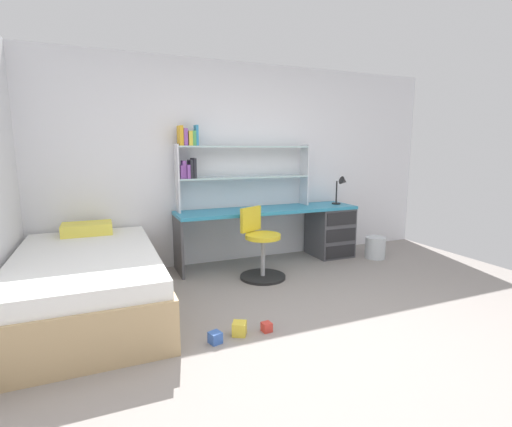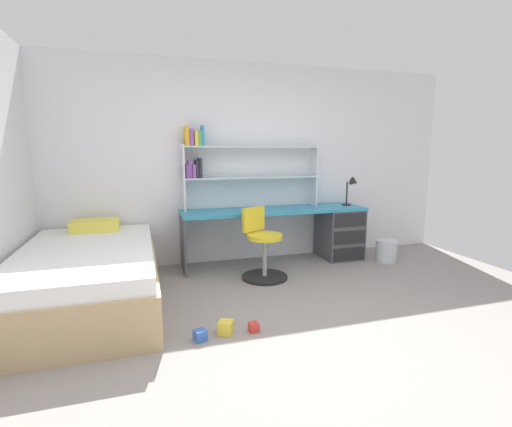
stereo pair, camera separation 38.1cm
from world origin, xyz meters
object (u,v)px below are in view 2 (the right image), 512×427
at_px(bookshelf_hutch, 232,162).
at_px(toy_block_red_1, 254,327).
at_px(bed_platform, 88,277).
at_px(swivel_chair, 263,251).
at_px(waste_bin, 386,251).
at_px(desk_lamp, 353,187).
at_px(toy_block_yellow_2, 226,327).
at_px(desk, 320,229).
at_px(toy_block_blue_0, 200,335).

distance_m(bookshelf_hutch, toy_block_red_1, 2.28).
distance_m(bookshelf_hutch, bed_platform, 2.12).
xyz_separation_m(swivel_chair, bed_platform, (-1.80, -0.25, -0.04)).
bearing_deg(waste_bin, desk_lamp, 132.99).
bearing_deg(toy_block_yellow_2, desk, 45.36).
distance_m(waste_bin, toy_block_yellow_2, 2.76).
height_order(desk_lamp, toy_block_red_1, desk_lamp).
distance_m(desk_lamp, bed_platform, 3.36).
bearing_deg(swivel_chair, desk, 27.36).
bearing_deg(waste_bin, bed_platform, -173.91).
bearing_deg(desk_lamp, waste_bin, -47.01).
xyz_separation_m(bookshelf_hutch, bed_platform, (-1.61, -0.92, -1.02)).
distance_m(desk, toy_block_blue_0, 2.57).
bearing_deg(toy_block_blue_0, toy_block_red_1, 2.31).
relative_size(desk, bed_platform, 1.13).
xyz_separation_m(desk, toy_block_blue_0, (-1.87, -1.73, -0.37)).
bearing_deg(desk, toy_block_yellow_2, -134.64).
distance_m(bed_platform, toy_block_red_1, 1.65).
height_order(bookshelf_hutch, desk_lamp, bookshelf_hutch).
relative_size(toy_block_blue_0, toy_block_red_1, 1.16).
relative_size(bookshelf_hutch, desk_lamp, 4.54).
distance_m(bed_platform, toy_block_blue_0, 1.34).
bearing_deg(swivel_chair, toy_block_blue_0, -126.41).
distance_m(toy_block_blue_0, toy_block_yellow_2, 0.22).
bearing_deg(waste_bin, toy_block_blue_0, -152.91).
height_order(bed_platform, toy_block_blue_0, bed_platform).
xyz_separation_m(bed_platform, toy_block_blue_0, (0.89, -0.98, -0.24)).
relative_size(bed_platform, toy_block_blue_0, 24.17).
bearing_deg(desk, toy_block_red_1, -130.02).
xyz_separation_m(swivel_chair, waste_bin, (1.74, 0.12, -0.18)).
height_order(desk_lamp, waste_bin, desk_lamp).
relative_size(desk, bookshelf_hutch, 1.35).
bearing_deg(bed_platform, desk, 15.25).
bearing_deg(toy_block_red_1, desk_lamp, 41.83).
distance_m(bookshelf_hutch, swivel_chair, 1.20).
height_order(swivel_chair, toy_block_red_1, swivel_chair).
xyz_separation_m(desk_lamp, toy_block_red_1, (-1.88, -1.68, -0.93)).
distance_m(desk, swivel_chair, 1.09).
height_order(desk, bed_platform, desk).
height_order(waste_bin, toy_block_red_1, waste_bin).
xyz_separation_m(bed_platform, toy_block_yellow_2, (1.10, -0.93, -0.23)).
distance_m(desk, bed_platform, 2.87).
xyz_separation_m(desk, toy_block_yellow_2, (-1.66, -1.68, -0.36)).
bearing_deg(desk_lamp, bookshelf_hutch, 173.27).
bearing_deg(toy_block_blue_0, swivel_chair, 53.59).
xyz_separation_m(desk, bookshelf_hutch, (-1.15, 0.16, 0.89)).
xyz_separation_m(bookshelf_hutch, swivel_chair, (0.19, -0.66, -0.98)).
bearing_deg(waste_bin, desk, 154.02).
bearing_deg(toy_block_yellow_2, toy_block_red_1, -7.91).
bearing_deg(toy_block_blue_0, bookshelf_hutch, 69.14).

